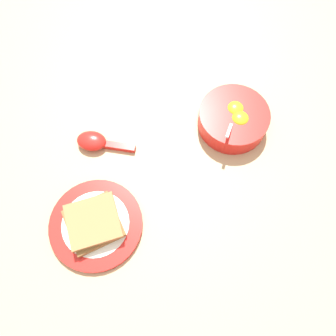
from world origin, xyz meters
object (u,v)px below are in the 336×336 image
(toast_plate, at_px, (96,224))
(toast_sandwich, at_px, (93,222))
(egg_bowl, at_px, (233,119))
(soup_spoon, at_px, (95,142))

(toast_plate, height_order, toast_sandwich, toast_sandwich)
(egg_bowl, distance_m, soup_spoon, 0.34)
(soup_spoon, bearing_deg, toast_sandwich, 147.74)
(toast_plate, relative_size, soup_spoon, 1.64)
(egg_bowl, bearing_deg, soup_spoon, 63.09)
(egg_bowl, height_order, soup_spoon, egg_bowl)
(toast_plate, height_order, soup_spoon, soup_spoon)
(toast_plate, relative_size, toast_sandwich, 1.52)
(egg_bowl, distance_m, toast_plate, 0.41)
(toast_sandwich, relative_size, soup_spoon, 1.08)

